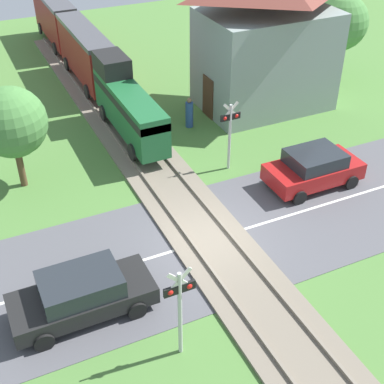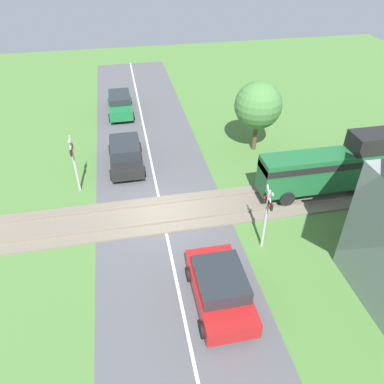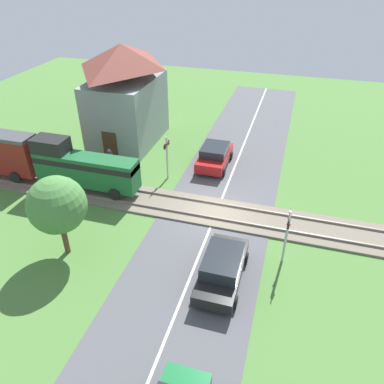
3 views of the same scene
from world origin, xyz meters
The scene contains 12 objects.
ground_plane centered at (0.00, 0.00, 0.00)m, with size 60.00×60.00×0.00m, color #4C7A38.
road_surface centered at (0.00, 0.00, 0.01)m, with size 48.00×6.40×0.02m.
track_bed centered at (0.00, 0.00, 0.07)m, with size 2.80×48.00×0.24m.
train centered at (0.00, 15.68, 1.88)m, with size 1.58×21.14×3.18m.
car_near_crossing centered at (-5.03, -1.44, 0.78)m, with size 4.33×1.96×1.50m.
car_far_side centered at (5.49, 1.44, 0.81)m, with size 3.92×2.06×1.55m.
crossing_signal_west_approach centered at (-2.96, -4.05, 2.01)m, with size 0.90×0.18×3.14m.
crossing_signal_east_approach centered at (2.96, 4.05, 2.01)m, with size 0.90×0.18×3.14m.
station_building centered at (7.62, 8.92, 3.63)m, with size 6.94×4.76×7.43m.
pedestrian_by_station centered at (3.06, 8.30, 0.70)m, with size 0.38×0.38×1.53m.
tree_by_station centered at (13.33, 10.35, 3.24)m, with size 3.11×3.11×4.80m.
tree_roadside_hedge centered at (-5.36, 6.51, 2.90)m, with size 2.80×2.80×4.31m.
Camera 1 is at (-6.90, -13.20, 12.45)m, focal length 50.00 mm.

